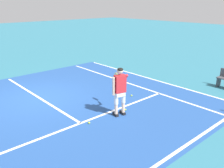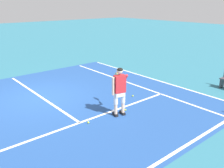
# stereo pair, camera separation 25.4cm
# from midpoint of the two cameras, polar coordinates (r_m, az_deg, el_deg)

# --- Properties ---
(ground_plane) EXTENTS (80.00, 80.00, 0.00)m
(ground_plane) POSITION_cam_midpoint_polar(r_m,az_deg,el_deg) (10.46, -17.32, -3.20)
(ground_plane) COLOR teal
(court_inner_surface) EXTENTS (10.98, 9.81, 0.00)m
(court_inner_surface) POSITION_cam_midpoint_polar(r_m,az_deg,el_deg) (9.42, -14.11, -5.35)
(court_inner_surface) COLOR #234C93
(court_inner_surface) RESTS_ON ground
(line_baseline) EXTENTS (10.98, 0.10, 0.01)m
(line_baseline) POSITION_cam_midpoint_polar(r_m,az_deg,el_deg) (6.16, 8.35, -18.93)
(line_baseline) COLOR white
(line_baseline) RESTS_ON ground
(line_service) EXTENTS (8.23, 0.10, 0.01)m
(line_service) POSITION_cam_midpoint_polar(r_m,az_deg,el_deg) (8.08, -8.34, -9.11)
(line_service) COLOR white
(line_service) RESTS_ON ground
(line_centre_service) EXTENTS (0.10, 6.40, 0.01)m
(line_centre_service) POSITION_cam_midpoint_polar(r_m,az_deg,el_deg) (10.69, -17.94, -2.77)
(line_centre_service) COLOR white
(line_centre_service) RESTS_ON ground
(line_singles_right) EXTENTS (0.10, 9.41, 0.01)m
(line_singles_right) POSITION_cam_midpoint_polar(r_m,az_deg,el_deg) (11.72, 3.84, 0.00)
(line_singles_right) COLOR white
(line_singles_right) RESTS_ON ground
(line_doubles_right) EXTENTS (0.10, 9.41, 0.01)m
(line_doubles_right) POSITION_cam_midpoint_polar(r_m,az_deg,el_deg) (12.69, 8.21, 1.33)
(line_doubles_right) COLOR white
(line_doubles_right) RESTS_ON ground
(tennis_player) EXTENTS (0.85, 1.05, 1.71)m
(tennis_player) POSITION_cam_midpoint_polar(r_m,az_deg,el_deg) (8.18, 0.93, -1.01)
(tennis_player) COLOR black
(tennis_player) RESTS_ON ground
(tennis_ball_near_feet) EXTENTS (0.07, 0.07, 0.07)m
(tennis_ball_near_feet) POSITION_cam_midpoint_polar(r_m,az_deg,el_deg) (8.88, 2.33, -6.05)
(tennis_ball_near_feet) COLOR #CCE02D
(tennis_ball_near_feet) RESTS_ON ground
(tennis_ball_by_baseline) EXTENTS (0.07, 0.07, 0.07)m
(tennis_ball_by_baseline) POSITION_cam_midpoint_polar(r_m,az_deg,el_deg) (8.01, -6.32, -9.06)
(tennis_ball_by_baseline) COLOR #CCE02D
(tennis_ball_by_baseline) RESTS_ON ground
(tennis_ball_mid_court) EXTENTS (0.07, 0.07, 0.07)m
(tennis_ball_mid_court) POSITION_cam_midpoint_polar(r_m,az_deg,el_deg) (10.19, 3.93, -2.73)
(tennis_ball_mid_court) COLOR #CCE02D
(tennis_ball_mid_court) RESTS_ON ground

